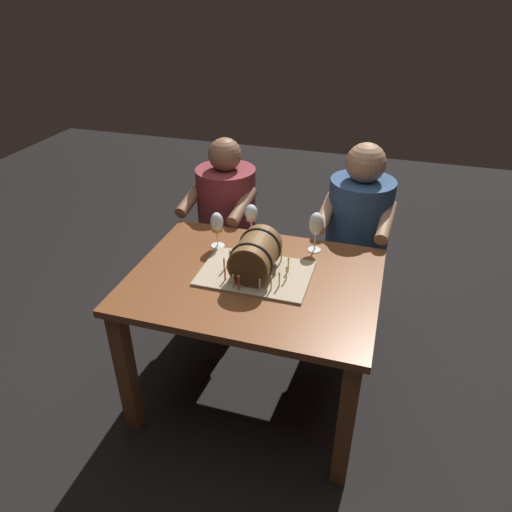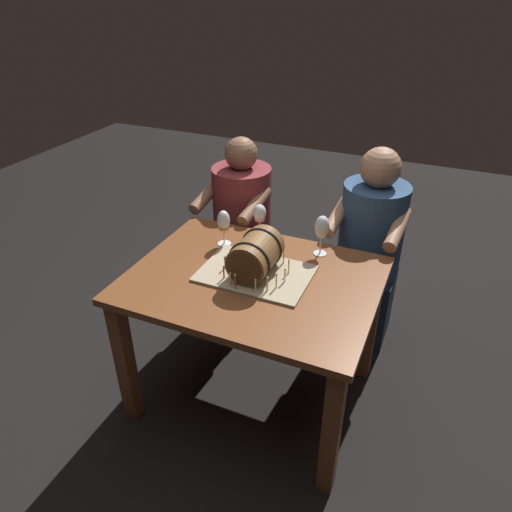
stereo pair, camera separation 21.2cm
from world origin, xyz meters
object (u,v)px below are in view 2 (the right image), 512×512
(wine_glass_rose, at_px, (260,214))
(wine_glass_empty, at_px, (322,228))
(dining_table, at_px, (254,299))
(barrel_cake, at_px, (256,258))
(person_seated_right, at_px, (368,255))
(person_seated_left, at_px, (242,232))
(wine_glass_amber, at_px, (224,222))

(wine_glass_rose, distance_m, wine_glass_empty, 0.35)
(dining_table, xyz_separation_m, wine_glass_empty, (0.22, 0.32, 0.27))
(barrel_cake, bearing_deg, dining_table, -95.46)
(barrel_cake, relative_size, person_seated_right, 0.43)
(wine_glass_rose, height_order, person_seated_left, person_seated_left)
(wine_glass_empty, distance_m, person_seated_right, 0.55)
(wine_glass_empty, xyz_separation_m, person_seated_right, (0.18, 0.40, -0.33))
(dining_table, distance_m, wine_glass_empty, 0.47)
(wine_glass_amber, bearing_deg, person_seated_left, 105.15)
(wine_glass_rose, height_order, person_seated_right, person_seated_right)
(wine_glass_empty, height_order, person_seated_left, person_seated_left)
(wine_glass_amber, bearing_deg, wine_glass_empty, 11.86)
(wine_glass_empty, bearing_deg, barrel_cake, -125.96)
(wine_glass_rose, xyz_separation_m, wine_glass_empty, (0.35, -0.05, 0.02))
(dining_table, bearing_deg, barrel_cake, 84.54)
(wine_glass_rose, relative_size, person_seated_right, 0.15)
(dining_table, distance_m, wine_glass_rose, 0.47)
(wine_glass_empty, bearing_deg, dining_table, -124.19)
(person_seated_left, xyz_separation_m, person_seated_right, (0.79, 0.00, 0.02))
(wine_glass_empty, bearing_deg, person_seated_right, 66.10)
(wine_glass_rose, bearing_deg, wine_glass_empty, -8.29)
(wine_glass_amber, bearing_deg, barrel_cake, -36.92)
(person_seated_right, bearing_deg, wine_glass_amber, -142.71)
(dining_table, height_order, person_seated_left, person_seated_left)
(wine_glass_rose, distance_m, person_seated_right, 0.70)
(wine_glass_amber, height_order, wine_glass_empty, wine_glass_empty)
(barrel_cake, bearing_deg, wine_glass_empty, 54.04)
(person_seated_left, height_order, person_seated_right, person_seated_right)
(wine_glass_empty, height_order, person_seated_right, person_seated_right)
(person_seated_left, bearing_deg, wine_glass_empty, -32.98)
(person_seated_right, bearing_deg, dining_table, -118.75)
(dining_table, bearing_deg, wine_glass_amber, 139.68)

